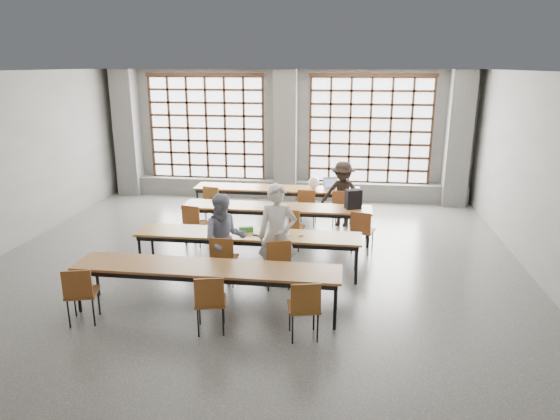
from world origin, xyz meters
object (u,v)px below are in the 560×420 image
object	(u,v)px
desk_row_d	(207,270)
chair_mid_left	(194,221)
chair_back_right	(341,204)
red_pouch	(82,290)
backpack	(353,199)
chair_back_left	(214,200)
desk_row_c	(248,237)
student_female	(225,239)
phone	(257,235)
chair_back_mid	(307,203)
chair_front_left	(223,256)
chair_mid_centre	(291,225)
student_male	(277,236)
chair_near_left	(80,290)
laptop_front	(279,229)
mouse	(301,235)
green_box	(246,229)
chair_front_right	(278,258)
chair_mid_right	(362,228)
chair_near_right	(305,304)
desk_row_b	(277,209)
plastic_bag	(314,183)
laptop_back	(332,186)
student_back	(342,194)
chair_near_mid	(210,298)
desk_row_a	(277,190)

from	to	relation	value
desk_row_d	chair_mid_left	bearing A→B (deg)	110.92
chair_back_right	chair_mid_left	bearing A→B (deg)	-151.14
red_pouch	backpack	bearing A→B (deg)	45.92
chair_back_left	chair_mid_left	xyz separation A→B (m)	(0.03, -1.64, 0.00)
desk_row_c	backpack	distance (m)	2.65
student_female	phone	xyz separation A→B (m)	(0.48, 0.40, -0.05)
chair_back_mid	chair_front_left	world-z (taller)	same
desk_row_c	chair_back_left	size ratio (longest dim) A/B	4.55
chair_back_right	student_female	bearing A→B (deg)	-119.76
chair_front_left	backpack	size ratio (longest dim) A/B	2.20
desk_row_c	chair_mid_centre	world-z (taller)	chair_mid_centre
desk_row_d	student_male	size ratio (longest dim) A/B	2.28
chair_near_left	laptop_front	size ratio (longest dim) A/B	2.14
desk_row_c	student_female	xyz separation A→B (m)	(-0.30, -0.50, 0.12)
mouse	green_box	bearing A→B (deg)	174.29
chair_front_right	green_box	world-z (taller)	chair_front_right
desk_row_c	chair_mid_right	xyz separation A→B (m)	(2.03, 1.20, -0.13)
chair_back_mid	chair_mid_right	xyz separation A→B (m)	(1.22, -1.64, 0.00)
chair_mid_centre	mouse	size ratio (longest dim) A/B	8.98
chair_mid_right	chair_near_right	bearing A→B (deg)	-103.68
desk_row_b	chair_front_left	xyz separation A→B (m)	(-0.55, -2.45, -0.13)
desk_row_b	chair_back_right	world-z (taller)	chair_back_right
desk_row_d	plastic_bag	xyz separation A→B (m)	(1.23, 5.08, 0.21)
mouse	chair_near_right	bearing A→B (deg)	-83.27
chair_back_mid	laptop_front	world-z (taller)	laptop_front
student_female	laptop_back	xyz separation A→B (m)	(1.64, 4.07, 0.01)
student_female	backpack	bearing A→B (deg)	30.49
desk_row_b	desk_row_d	size ratio (longest dim) A/B	1.00
desk_row_c	student_back	size ratio (longest dim) A/B	2.66
chair_near_mid	backpack	distance (m)	4.53
chair_back_right	phone	distance (m)	3.27
desk_row_d	red_pouch	world-z (taller)	desk_row_d
chair_front_left	laptop_front	bearing A→B (deg)	41.42
desk_row_b	student_male	world-z (taller)	student_male
phone	chair_front_right	bearing A→B (deg)	-49.91
chair_back_mid	chair_front_right	size ratio (longest dim) A/B	1.00
green_box	chair_near_right	bearing A→B (deg)	-61.08
chair_near_right	laptop_back	world-z (taller)	laptop_back
chair_mid_centre	chair_mid_left	bearing A→B (deg)	179.95
chair_near_mid	laptop_back	distance (m)	5.94
student_back	backpack	distance (m)	1.13
student_male	student_female	distance (m)	0.91
desk_row_a	backpack	size ratio (longest dim) A/B	10.00
chair_front_right	green_box	size ratio (longest dim) A/B	3.52
student_male	student_female	size ratio (longest dim) A/B	1.12
mouse	plastic_bag	size ratio (longest dim) A/B	0.34
desk_row_d	student_back	bearing A→B (deg)	66.93
chair_front_right	phone	size ratio (longest dim) A/B	6.77
chair_front_right	chair_mid_right	bearing A→B (deg)	52.26
desk_row_a	green_box	xyz separation A→B (m)	(-0.07, -3.38, 0.11)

